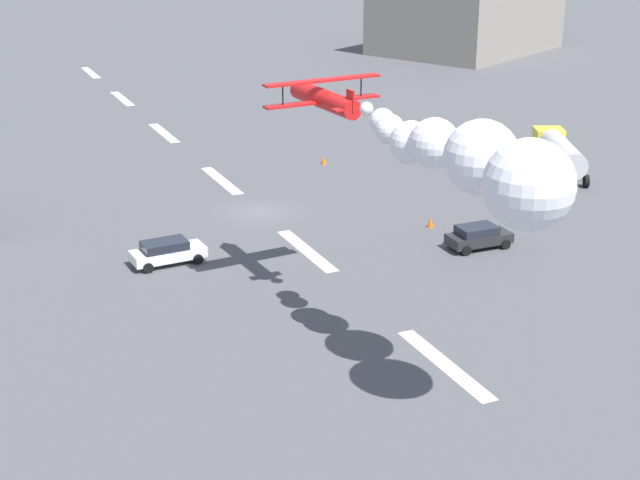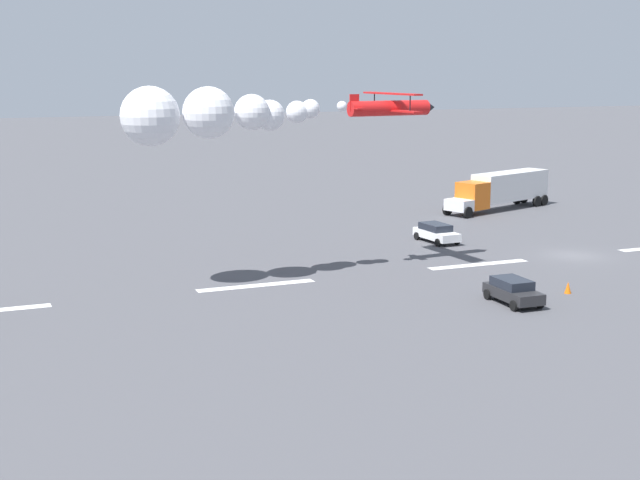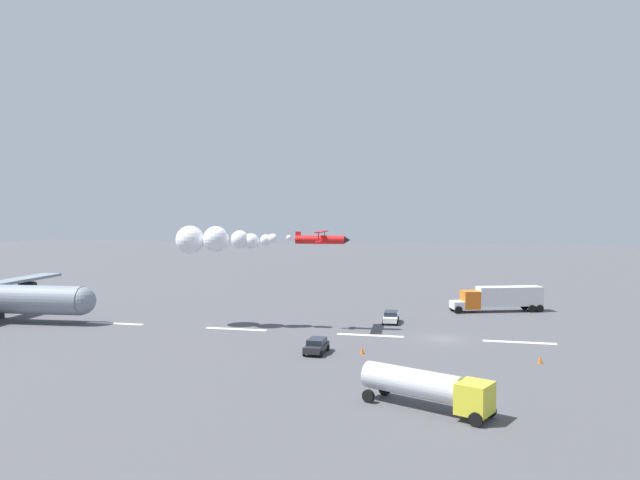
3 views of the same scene
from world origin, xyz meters
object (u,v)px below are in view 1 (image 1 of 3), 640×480
object	(u,v)px
airport_staff_sedan	(478,236)
stunt_biplane_red	(469,158)
traffic_cone_far	(430,222)
followme_car_yellow	(167,251)
traffic_cone_near	(324,160)
fuel_tanker_truck	(559,151)

from	to	relation	value
airport_staff_sedan	stunt_biplane_red	bearing A→B (deg)	-36.13
traffic_cone_far	followme_car_yellow	bearing A→B (deg)	-92.83
followme_car_yellow	stunt_biplane_red	bearing A→B (deg)	20.75
stunt_biplane_red	traffic_cone_near	bearing A→B (deg)	164.65
stunt_biplane_red	followme_car_yellow	size ratio (longest dim) A/B	4.84
airport_staff_sedan	traffic_cone_near	xyz separation A→B (m)	(-22.20, -0.90, -0.44)
followme_car_yellow	traffic_cone_near	size ratio (longest dim) A/B	6.22
fuel_tanker_truck	airport_staff_sedan	bearing A→B (deg)	-52.13
followme_car_yellow	airport_staff_sedan	size ratio (longest dim) A/B	1.10
followme_car_yellow	traffic_cone_near	xyz separation A→B (m)	(-16.59, 18.23, -0.44)
traffic_cone_near	traffic_cone_far	size ratio (longest dim) A/B	1.00
airport_staff_sedan	traffic_cone_far	size ratio (longest dim) A/B	5.65
fuel_tanker_truck	traffic_cone_near	bearing A→B (deg)	-121.14
traffic_cone_near	followme_car_yellow	bearing A→B (deg)	-47.69
fuel_tanker_truck	airport_staff_sedan	size ratio (longest dim) A/B	2.39
fuel_tanker_truck	followme_car_yellow	xyz separation A→B (m)	(6.58, -34.80, -0.94)
traffic_cone_near	traffic_cone_far	world-z (taller)	same
airport_staff_sedan	traffic_cone_far	world-z (taller)	airport_staff_sedan
stunt_biplane_red	airport_staff_sedan	xyz separation A→B (m)	(-15.33, 11.19, -10.41)
fuel_tanker_truck	traffic_cone_far	size ratio (longest dim) A/B	13.50
traffic_cone_far	fuel_tanker_truck	bearing A→B (deg)	114.46
followme_car_yellow	traffic_cone_near	distance (m)	24.66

